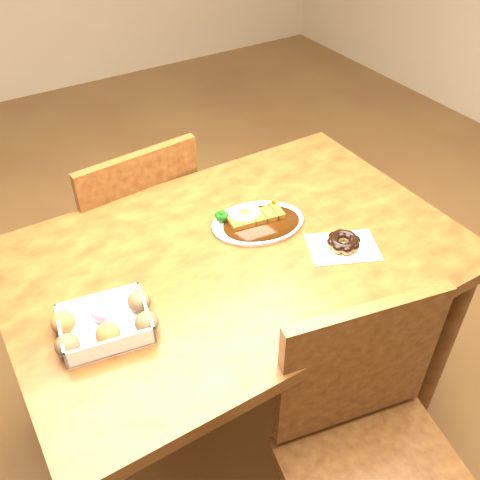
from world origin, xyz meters
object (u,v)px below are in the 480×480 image
chair_near (373,457)px  katsu_curry_plate (256,221)px  chair_far (133,235)px  pon_de_ring (343,242)px  donut_box (105,323)px  table (237,278)px

chair_near → katsu_curry_plate: bearing=96.4°
chair_far → pon_de_ring: bearing=113.7°
katsu_curry_plate → pon_de_ring: bearing=-55.1°
donut_box → pon_de_ring: donut_box is taller
table → katsu_curry_plate: (0.11, 0.07, 0.11)m
table → donut_box: (-0.39, -0.08, 0.13)m
chair_far → katsu_curry_plate: bearing=110.5°
donut_box → pon_de_ring: 0.65m
chair_far → pon_de_ring: (0.36, -0.67, 0.29)m
chair_near → pon_de_ring: bearing=75.2°
katsu_curry_plate → donut_box: size_ratio=1.24×
chair_far → chair_near: (0.16, -1.07, 0.00)m
chair_far → donut_box: bearing=60.6°
chair_near → donut_box: size_ratio=3.68×
table → katsu_curry_plate: 0.17m
katsu_curry_plate → donut_box: 0.52m
table → katsu_curry_plate: bearing=33.5°
table → pon_de_ring: size_ratio=5.44×
chair_far → chair_near: 1.08m
katsu_curry_plate → table: bearing=-146.5°
donut_box → chair_far: bearing=65.2°
table → chair_far: (-0.11, 0.53, -0.17)m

